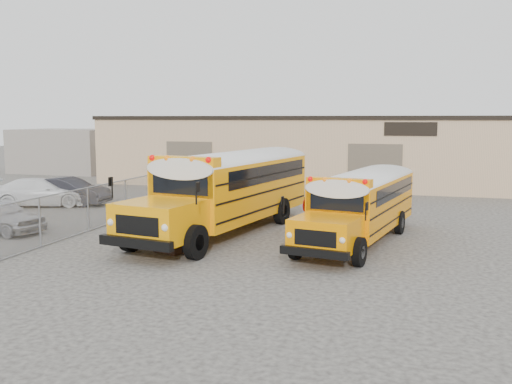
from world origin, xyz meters
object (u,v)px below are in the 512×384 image
(school_bus_right, at_px, (394,185))
(car_white, at_px, (41,192))
(tarp_bundle, at_px, (173,231))
(car_dark, at_px, (68,191))
(school_bus_left, at_px, (293,171))

(school_bus_right, bearing_deg, car_white, -175.07)
(school_bus_right, bearing_deg, tarp_bundle, -127.18)
(school_bus_right, height_order, car_dark, school_bus_right)
(school_bus_right, relative_size, car_dark, 2.11)
(school_bus_right, distance_m, car_dark, 16.67)
(school_bus_right, height_order, car_white, school_bus_right)
(tarp_bundle, relative_size, car_dark, 0.32)
(school_bus_left, relative_size, car_white, 2.31)
(school_bus_left, bearing_deg, car_white, -165.97)
(tarp_bundle, xyz_separation_m, car_dark, (-9.79, 8.26, 0.00))
(school_bus_right, xyz_separation_m, car_white, (-17.72, -1.53, -0.80))
(car_white, xyz_separation_m, car_dark, (1.09, 0.77, 0.00))
(school_bus_left, xyz_separation_m, school_bus_right, (5.08, -1.63, -0.37))
(school_bus_left, distance_m, car_white, 13.08)
(tarp_bundle, bearing_deg, car_dark, 139.86)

